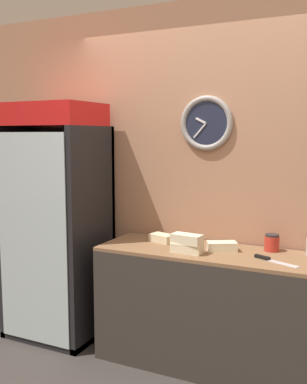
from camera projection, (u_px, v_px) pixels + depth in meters
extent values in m
cube|color=#AD7A5B|center=(226.00, 179.00, 3.44)|extent=(5.20, 0.06, 2.70)
torus|color=gray|center=(206.00, 123.00, 3.41)|extent=(0.42, 0.04, 0.42)
cylinder|color=#1E2338|center=(206.00, 123.00, 3.41)|extent=(0.34, 0.01, 0.34)
cube|color=white|center=(201.00, 121.00, 3.42)|extent=(0.09, 0.01, 0.05)
cube|color=white|center=(200.00, 130.00, 3.43)|extent=(0.10, 0.01, 0.12)
cube|color=#332D28|center=(210.00, 310.00, 3.26)|extent=(1.63, 0.57, 0.84)
cube|color=brown|center=(211.00, 252.00, 3.21)|extent=(1.63, 0.57, 0.02)
cube|color=black|center=(77.00, 226.00, 4.01)|extent=(0.76, 0.04, 1.76)
cube|color=black|center=(24.00, 228.00, 3.91)|extent=(0.05, 0.62, 1.76)
cube|color=black|center=(93.00, 236.00, 3.60)|extent=(0.05, 0.62, 1.76)
cube|color=black|center=(60.00, 329.00, 3.87)|extent=(0.76, 0.62, 0.05)
cube|color=white|center=(75.00, 226.00, 3.99)|extent=(0.66, 0.02, 1.66)
cube|color=silver|center=(32.00, 240.00, 3.48)|extent=(0.66, 0.01, 1.66)
cube|color=red|center=(52.00, 115.00, 3.61)|extent=(0.76, 0.55, 0.18)
cube|color=silver|center=(57.00, 277.00, 3.79)|extent=(0.64, 0.50, 0.01)
cube|color=silver|center=(56.00, 231.00, 3.74)|extent=(0.64, 0.50, 0.01)
cube|color=silver|center=(54.00, 184.00, 3.69)|extent=(0.64, 0.50, 0.01)
cylinder|color=#2D6B38|center=(53.00, 275.00, 3.54)|extent=(0.06, 0.06, 0.17)
cylinder|color=#2D6B38|center=(52.00, 260.00, 3.52)|extent=(0.02, 0.02, 0.07)
cylinder|color=#72337F|center=(32.00, 273.00, 3.64)|extent=(0.07, 0.07, 0.15)
cylinder|color=#72337F|center=(31.00, 260.00, 3.62)|extent=(0.03, 0.03, 0.06)
cylinder|color=#2D6B38|center=(56.00, 226.00, 3.47)|extent=(0.07, 0.07, 0.17)
cylinder|color=#2D6B38|center=(56.00, 211.00, 3.46)|extent=(0.03, 0.03, 0.07)
cylinder|color=#2D6B38|center=(29.00, 177.00, 3.53)|extent=(0.06, 0.06, 0.13)
cylinder|color=#2D6B38|center=(28.00, 165.00, 3.52)|extent=(0.03, 0.03, 0.06)
cylinder|color=gold|center=(21.00, 176.00, 3.57)|extent=(0.07, 0.07, 0.15)
cylinder|color=gold|center=(21.00, 162.00, 3.55)|extent=(0.03, 0.03, 0.06)
cylinder|color=#5B2D19|center=(51.00, 177.00, 3.45)|extent=(0.08, 0.08, 0.15)
cylinder|color=#5B2D19|center=(51.00, 164.00, 3.43)|extent=(0.03, 0.03, 0.06)
cylinder|color=gold|center=(22.00, 226.00, 3.62)|extent=(0.06, 0.06, 0.12)
cylinder|color=gold|center=(21.00, 215.00, 3.61)|extent=(0.02, 0.02, 0.05)
cube|color=beige|center=(187.00, 248.00, 3.14)|extent=(0.22, 0.11, 0.07)
cube|color=beige|center=(187.00, 239.00, 3.13)|extent=(0.23, 0.13, 0.07)
cube|color=beige|center=(162.00, 238.00, 3.46)|extent=(0.21, 0.16, 0.06)
cube|color=beige|center=(222.00, 246.00, 3.19)|extent=(0.23, 0.19, 0.07)
cube|color=silver|center=(283.00, 264.00, 2.87)|extent=(0.21, 0.12, 0.00)
cube|color=black|center=(262.00, 257.00, 2.99)|extent=(0.11, 0.07, 0.02)
cylinder|color=#B72D23|center=(272.00, 244.00, 3.19)|extent=(0.10, 0.10, 0.11)
cylinder|color=#262628|center=(272.00, 235.00, 3.18)|extent=(0.10, 0.10, 0.01)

